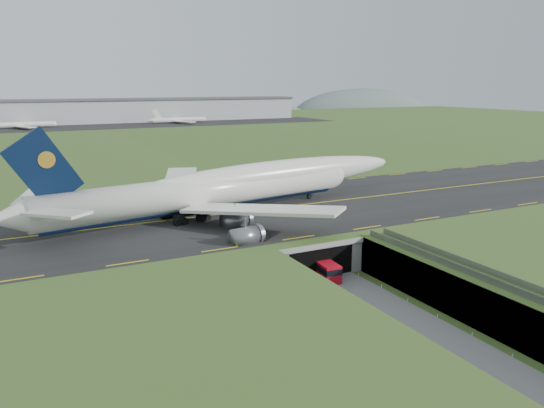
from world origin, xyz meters
TOP-DOWN VIEW (x-y plane):
  - ground at (0.00, 0.00)m, footprint 900.00×900.00m
  - airfield_deck at (0.00, 0.00)m, footprint 800.00×800.00m
  - trench_road at (0.00, -7.50)m, footprint 12.00×75.00m
  - taxiway at (0.00, 33.00)m, footprint 800.00×44.00m
  - tunnel_portal at (0.00, 16.71)m, footprint 17.00×22.30m
  - guideway at (11.00, -19.11)m, footprint 3.00×53.00m
  - jumbo_jet at (-4.17, 34.17)m, footprint 88.70×57.51m
  - shuttle_tram at (0.33, 7.71)m, footprint 3.43×7.59m
  - cargo_terminal at (-0.15, 299.41)m, footprint 320.00×67.00m
  - distant_hills at (64.38, 430.00)m, footprint 700.00×91.00m

SIDE VIEW (x-z plane):
  - distant_hills at x=64.38m, z-range -34.00..26.00m
  - ground at x=0.00m, z-range 0.00..0.00m
  - trench_road at x=0.00m, z-range 0.00..0.20m
  - shuttle_tram at x=0.33m, z-range 0.15..3.16m
  - airfield_deck at x=0.00m, z-range 0.00..6.00m
  - tunnel_portal at x=0.00m, z-range 0.33..6.33m
  - guideway at x=11.00m, z-range 1.80..8.85m
  - taxiway at x=0.00m, z-range 6.00..6.18m
  - jumbo_jet at x=-4.17m, z-range 1.53..20.82m
  - cargo_terminal at x=-0.15m, z-range 6.16..21.76m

